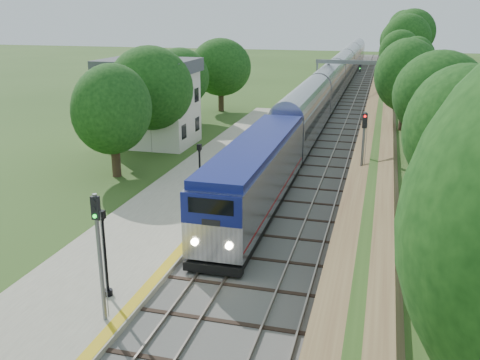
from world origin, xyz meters
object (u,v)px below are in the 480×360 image
(train, at_px, (335,81))
(signal_platform, at_px, (99,245))
(station_building, at_px, (150,102))
(signal_gantry, at_px, (348,71))
(signal_farside, at_px, (363,147))
(lamppost_far, at_px, (200,179))
(lamppost_mid, at_px, (105,259))

(train, relative_size, signal_platform, 22.53)
(signal_platform, bearing_deg, station_building, 110.64)
(signal_gantry, relative_size, signal_farside, 1.41)
(signal_gantry, distance_m, lamppost_far, 41.42)
(lamppost_mid, height_order, signal_platform, signal_platform)
(station_building, xyz_separation_m, signal_platform, (11.10, -29.46, -0.41))
(signal_platform, xyz_separation_m, signal_farside, (9.10, 18.20, 0.07))
(lamppost_mid, distance_m, lamppost_far, 11.79)
(lamppost_far, height_order, signal_platform, signal_platform)
(station_building, relative_size, signal_platform, 1.60)
(signal_platform, bearing_deg, signal_gantry, 84.37)
(station_building, height_order, train, station_building)
(signal_farside, bearing_deg, signal_platform, -116.57)
(station_building, relative_size, lamppost_far, 2.14)
(signal_platform, distance_m, signal_farside, 20.35)
(signal_gantry, xyz_separation_m, lamppost_mid, (-6.18, -52.69, -2.67))
(station_building, distance_m, signal_platform, 31.48)
(signal_gantry, xyz_separation_m, lamppost_far, (-6.00, -40.90, -2.65))
(lamppost_far, relative_size, signal_farside, 0.68)
(train, bearing_deg, lamppost_mid, -93.39)
(lamppost_far, height_order, signal_farside, signal_farside)
(lamppost_mid, bearing_deg, signal_farside, 58.93)
(lamppost_mid, distance_m, signal_platform, 2.46)
(lamppost_far, bearing_deg, station_building, 123.34)
(lamppost_mid, distance_m, signal_farside, 19.26)
(station_building, height_order, lamppost_mid, station_building)
(signal_platform, bearing_deg, lamppost_far, 92.67)
(train, xyz_separation_m, lamppost_far, (-3.53, -50.85, -0.10))
(train, height_order, lamppost_mid, train)
(train, bearing_deg, signal_platform, -92.58)
(lamppost_mid, xyz_separation_m, signal_platform, (0.81, -1.76, 1.53))
(lamppost_mid, xyz_separation_m, signal_farside, (9.91, 16.44, 1.60))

